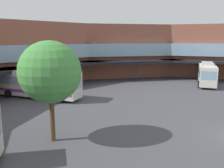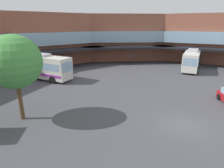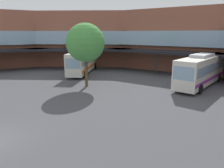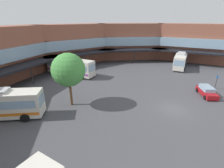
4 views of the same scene
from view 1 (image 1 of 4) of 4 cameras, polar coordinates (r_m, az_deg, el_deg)
The scene contains 4 objects.
station_building at distance 28.87m, azimuth -14.21°, elevation 5.57°, with size 73.49×41.35×10.50m.
bus_0 at distance 32.63m, azimuth -17.20°, elevation 0.22°, with size 4.58×11.86×3.99m.
bus_2 at distance 44.08m, azimuth 21.77°, elevation 2.45°, with size 11.10×4.71×3.76m.
plaza_tree at distance 18.05m, azimuth -14.63°, elevation 2.74°, with size 4.63×4.63×7.67m.
Camera 1 is at (-20.51, -0.32, 7.80)m, focal length 38.12 mm.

